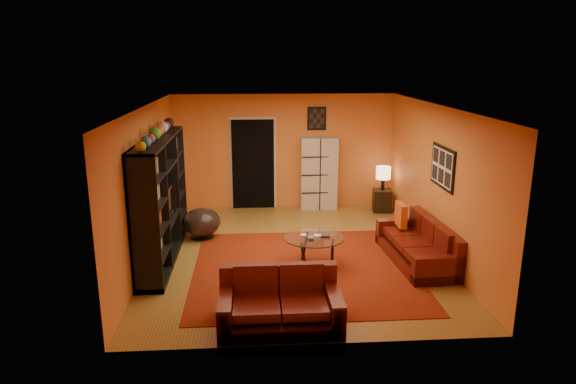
{
  "coord_description": "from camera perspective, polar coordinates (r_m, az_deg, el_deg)",
  "views": [
    {
      "loc": [
        -0.71,
        -8.54,
        3.39
      ],
      "look_at": [
        -0.1,
        0.1,
        1.11
      ],
      "focal_mm": 32.0,
      "sensor_mm": 36.0,
      "label": 1
    }
  ],
  "objects": [
    {
      "name": "tv",
      "position": [
        8.98,
        -13.59,
        -1.2
      ],
      "size": [
        0.92,
        0.12,
        0.53
      ],
      "primitive_type": "imported",
      "rotation": [
        0.0,
        0.0,
        1.57
      ],
      "color": "black",
      "rests_on": "entertainment_unit"
    },
    {
      "name": "ceiling",
      "position": [
        8.6,
        0.74,
        9.49
      ],
      "size": [
        6.0,
        6.0,
        0.0
      ],
      "primitive_type": "plane",
      "rotation": [
        3.14,
        0.0,
        0.0
      ],
      "color": "white",
      "rests_on": "wall_back"
    },
    {
      "name": "table_lamp",
      "position": [
        11.63,
        10.55,
        2.05
      ],
      "size": [
        0.32,
        0.32,
        0.53
      ],
      "color": "black",
      "rests_on": "side_table"
    },
    {
      "name": "throw_pillow",
      "position": [
        9.5,
        12.44,
        -2.49
      ],
      "size": [
        0.12,
        0.42,
        0.42
      ],
      "primitive_type": "cube",
      "color": "#E25719",
      "rests_on": "sofa"
    },
    {
      "name": "wall_front",
      "position": [
        5.96,
        3.09,
        -5.79
      ],
      "size": [
        6.0,
        0.0,
        6.0
      ],
      "primitive_type": "plane",
      "rotation": [
        -1.57,
        0.0,
        0.0
      ],
      "color": "orange",
      "rests_on": "floor"
    },
    {
      "name": "wall_left",
      "position": [
        8.97,
        -15.42,
        0.75
      ],
      "size": [
        0.0,
        6.0,
        6.0
      ],
      "primitive_type": "plane",
      "rotation": [
        1.57,
        0.0,
        1.57
      ],
      "color": "orange",
      "rests_on": "floor"
    },
    {
      "name": "doorway",
      "position": [
        11.74,
        -3.9,
        3.08
      ],
      "size": [
        0.95,
        0.1,
        2.04
      ],
      "primitive_type": "cube",
      "color": "black",
      "rests_on": "floor"
    },
    {
      "name": "wall_art_right",
      "position": [
        9.01,
        16.81,
        2.67
      ],
      "size": [
        0.03,
        1.0,
        0.7
      ],
      "primitive_type": "cube",
      "color": "black",
      "rests_on": "wall_right"
    },
    {
      "name": "wall_back",
      "position": [
        11.75,
        -0.5,
        4.52
      ],
      "size": [
        6.0,
        0.0,
        6.0
      ],
      "primitive_type": "plane",
      "rotation": [
        1.57,
        0.0,
        0.0
      ],
      "color": "orange",
      "rests_on": "floor"
    },
    {
      "name": "loveseat",
      "position": [
        6.87,
        -0.94,
        -12.11
      ],
      "size": [
        1.58,
        0.95,
        0.85
      ],
      "rotation": [
        0.0,
        0.0,
        1.57
      ],
      "color": "#490E09",
      "rests_on": "rug"
    },
    {
      "name": "wall_right",
      "position": [
        9.36,
        16.16,
        1.26
      ],
      "size": [
        0.0,
        6.0,
        6.0
      ],
      "primitive_type": "plane",
      "rotation": [
        1.57,
        0.0,
        -1.57
      ],
      "color": "orange",
      "rests_on": "floor"
    },
    {
      "name": "side_table",
      "position": [
        11.78,
        10.4,
        -0.94
      ],
      "size": [
        0.44,
        0.44,
        0.5
      ],
      "primitive_type": "cube",
      "rotation": [
        0.0,
        0.0,
        -0.12
      ],
      "color": "black",
      "rests_on": "floor"
    },
    {
      "name": "bowl_chair",
      "position": [
        10.02,
        -9.57,
        -3.33
      ],
      "size": [
        0.72,
        0.72,
        0.59
      ],
      "color": "black",
      "rests_on": "floor"
    },
    {
      "name": "entertainment_unit",
      "position": [
        8.99,
        -13.91,
        -0.77
      ],
      "size": [
        0.45,
        3.0,
        2.1
      ],
      "primitive_type": "cube",
      "color": "black",
      "rests_on": "floor"
    },
    {
      "name": "storage_cabinet",
      "position": [
        11.72,
        3.48,
        2.1
      ],
      "size": [
        0.84,
        0.41,
        1.65
      ],
      "primitive_type": "cube",
      "rotation": [
        0.0,
        0.0,
        -0.05
      ],
      "color": "beige",
      "rests_on": "floor"
    },
    {
      "name": "floor",
      "position": [
        9.21,
        0.68,
        -6.83
      ],
      "size": [
        6.0,
        6.0,
        0.0
      ],
      "primitive_type": "plane",
      "color": "brown",
      "rests_on": "ground"
    },
    {
      "name": "rug",
      "position": [
        8.57,
        1.74,
        -8.49
      ],
      "size": [
        3.6,
        3.6,
        0.01
      ],
      "primitive_type": "cube",
      "color": "#62190B",
      "rests_on": "floor"
    },
    {
      "name": "sofa",
      "position": [
        9.07,
        14.59,
        -5.75
      ],
      "size": [
        0.94,
        2.07,
        0.85
      ],
      "rotation": [
        0.0,
        0.0,
        0.06
      ],
      "color": "#490E09",
      "rests_on": "rug"
    },
    {
      "name": "wall_art_back",
      "position": [
        11.69,
        3.21,
        8.16
      ],
      "size": [
        0.42,
        0.03,
        0.52
      ],
      "primitive_type": "cube",
      "color": "black",
      "rests_on": "wall_back"
    },
    {
      "name": "coffee_table",
      "position": [
        8.54,
        2.89,
        -5.31
      ],
      "size": [
        1.0,
        1.0,
        0.5
      ],
      "rotation": [
        0.0,
        0.0,
        -0.14
      ],
      "color": "silver",
      "rests_on": "floor"
    }
  ]
}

